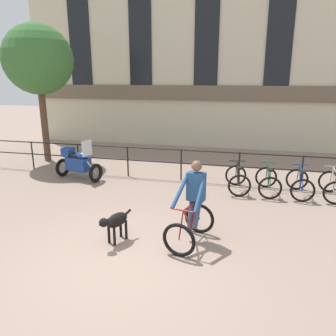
{
  "coord_description": "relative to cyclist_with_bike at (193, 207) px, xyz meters",
  "views": [
    {
      "loc": [
        2.08,
        -5.06,
        3.31
      ],
      "look_at": [
        0.13,
        2.86,
        1.05
      ],
      "focal_mm": 35.0,
      "sensor_mm": 36.0,
      "label": 1
    }
  ],
  "objects": [
    {
      "name": "cyclist_with_bike",
      "position": [
        0.0,
        0.0,
        0.0
      ],
      "size": [
        0.91,
        1.29,
        1.7
      ],
      "rotation": [
        0.0,
        0.0,
        -0.21
      ],
      "color": "black",
      "rests_on": "ground_plane"
    },
    {
      "name": "tree_canalside_left",
      "position": [
        -6.97,
        5.41,
        3.19
      ],
      "size": [
        2.65,
        2.65,
        5.3
      ],
      "color": "brown",
      "rests_on": "ground_plane"
    },
    {
      "name": "parked_bicycle_far_end",
      "position": [
        3.43,
        3.44,
        -0.41
      ],
      "size": [
        0.73,
        1.15,
        0.86
      ],
      "rotation": [
        0.0,
        0.0,
        3.07
      ],
      "color": "black",
      "rests_on": "ground_plane"
    },
    {
      "name": "parked_bicycle_mid_right",
      "position": [
        2.55,
        3.44,
        -0.41
      ],
      "size": [
        0.68,
        1.12,
        0.86
      ],
      "rotation": [
        0.0,
        0.0,
        3.16
      ],
      "color": "black",
      "rests_on": "ground_plane"
    },
    {
      "name": "building_facade",
      "position": [
        -1.08,
        9.89,
        4.53
      ],
      "size": [
        18.0,
        0.72,
        10.64
      ],
      "color": "beige",
      "rests_on": "ground_plane"
    },
    {
      "name": "ground_plane",
      "position": [
        -1.08,
        -1.1,
        -0.76
      ],
      "size": [
        60.0,
        60.0,
        0.0
      ],
      "primitive_type": "plane",
      "color": "gray"
    },
    {
      "name": "canal_railing",
      "position": [
        -1.08,
        4.1,
        -0.05
      ],
      "size": [
        15.05,
        0.05,
        1.05
      ],
      "color": "black",
      "rests_on": "ground_plane"
    },
    {
      "name": "parked_bicycle_near_lamp",
      "position": [
        0.79,
        3.44,
        -0.41
      ],
      "size": [
        0.81,
        1.19,
        0.86
      ],
      "rotation": [
        0.0,
        0.0,
        3.28
      ],
      "color": "black",
      "rests_on": "ground_plane"
    },
    {
      "name": "parked_bicycle_mid_left",
      "position": [
        1.67,
        3.44,
        -0.41
      ],
      "size": [
        0.73,
        1.15,
        0.86
      ],
      "rotation": [
        0.0,
        0.0,
        3.2
      ],
      "color": "black",
      "rests_on": "ground_plane"
    },
    {
      "name": "dog",
      "position": [
        -1.53,
        -0.43,
        -0.3
      ],
      "size": [
        0.46,
        0.88,
        0.64
      ],
      "rotation": [
        0.0,
        0.0,
        -0.39
      ],
      "color": "black",
      "rests_on": "ground_plane"
    },
    {
      "name": "parked_motorcycle",
      "position": [
        -4.45,
        3.37,
        -0.2
      ],
      "size": [
        1.68,
        0.99,
        1.35
      ],
      "rotation": [
        0.0,
        0.0,
        1.32
      ],
      "color": "black",
      "rests_on": "ground_plane"
    }
  ]
}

